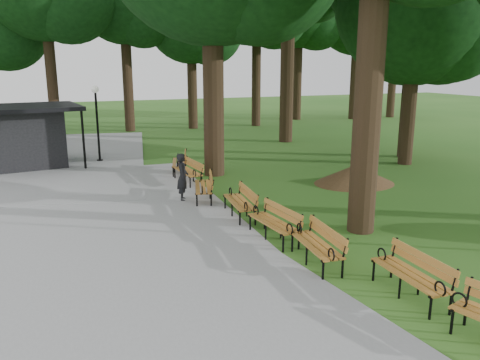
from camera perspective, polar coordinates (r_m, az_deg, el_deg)
name	(u,v)px	position (r m, az deg, el deg)	size (l,w,h in m)	color
ground	(284,250)	(11.63, 5.17, -8.26)	(100.00, 100.00, 0.00)	#285819
path	(97,230)	(13.35, -16.56, -5.73)	(12.00, 38.00, 0.06)	gray
person	(183,177)	(15.55, -6.79, 0.33)	(0.57, 0.37, 1.55)	black
kiosk	(21,137)	(22.49, -24.43, 4.69)	(4.19, 3.65, 2.62)	black
lamp_post	(96,108)	(22.41, -16.62, 8.16)	(0.32, 0.32, 3.39)	black
dirt_mound	(355,174)	(18.29, 13.39, 0.67)	(2.56, 2.56, 0.69)	#47301C
bench_1	(410,275)	(9.80, 19.48, -10.56)	(1.90, 0.64, 0.88)	#AF6D28
bench_2	(316,245)	(10.81, 8.98, -7.62)	(1.90, 0.64, 0.88)	#AF6D28
bench_3	(273,223)	(12.13, 3.98, -5.10)	(1.90, 0.64, 0.88)	#AF6D28
bench_4	(239,202)	(13.87, -0.07, -2.66)	(1.90, 0.64, 0.88)	#AF6D28
bench_5	(203,187)	(15.63, -4.38, -0.82)	(1.90, 0.64, 0.88)	#AF6D28
bench_6	(188,172)	(17.90, -6.21, 0.99)	(1.90, 0.64, 0.88)	#AF6D28
bench_7	(179,162)	(19.61, -7.23, 2.07)	(1.90, 0.64, 0.88)	#AF6D28
lawn_tree_1	(418,2)	(22.30, 20.26, 19.14)	(6.74, 6.74, 10.18)	black
lawn_tree_5	(414,15)	(24.01, 19.90, 17.85)	(6.28, 6.28, 9.59)	black
tree_backdrop	(222,4)	(34.82, -2.16, 20.11)	(36.70, 10.03, 16.56)	black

